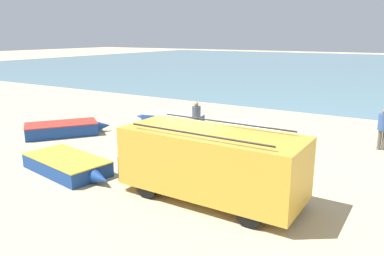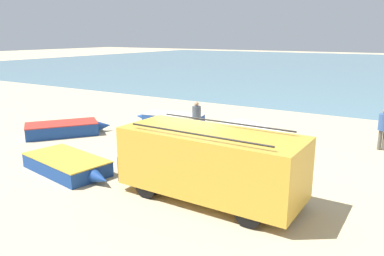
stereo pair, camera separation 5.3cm
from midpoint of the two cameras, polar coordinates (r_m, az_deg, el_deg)
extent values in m
plane|color=tan|center=(13.37, 0.47, -6.32)|extent=(200.00, 200.00, 0.00)
cube|color=slate|center=(63.26, 25.71, 8.44)|extent=(120.00, 80.00, 0.01)
cube|color=gold|center=(10.70, 2.85, -5.09)|extent=(5.26, 2.20, 1.73)
cube|color=black|center=(12.31, -8.06, -4.97)|extent=(0.14, 1.93, 0.78)
cube|color=#1E232D|center=(11.98, -7.93, -0.58)|extent=(0.09, 1.85, 0.55)
cylinder|color=black|center=(11.13, -6.95, -8.77)|extent=(0.71, 0.23, 0.71)
cylinder|color=black|center=(12.50, -1.60, -6.06)|extent=(0.71, 0.23, 0.71)
cylinder|color=black|center=(9.58, 8.65, -12.76)|extent=(0.71, 0.23, 0.71)
cylinder|color=black|center=(11.15, 12.54, -8.98)|extent=(0.71, 0.23, 0.71)
cylinder|color=black|center=(9.73, 0.54, -0.95)|extent=(4.29, 0.13, 0.05)
cylinder|color=black|center=(11.12, 5.00, 0.90)|extent=(4.29, 0.13, 0.05)
cube|color=#234CA3|center=(20.10, -2.98, 1.36)|extent=(3.33, 1.78, 0.50)
cone|color=#234CA3|center=(20.96, -7.79, 1.77)|extent=(0.77, 0.59, 0.48)
cube|color=silver|center=(20.06, -2.99, 1.88)|extent=(0.40, 1.17, 0.05)
cube|color=silver|center=(20.05, -2.99, 2.12)|extent=(3.36, 1.80, 0.04)
cube|color=#ADA89E|center=(17.15, 8.99, -0.95)|extent=(3.72, 2.94, 0.54)
cone|color=#ADA89E|center=(15.62, 13.79, -2.66)|extent=(0.91, 0.82, 0.51)
cube|color=silver|center=(17.09, 9.01, -0.28)|extent=(0.82, 1.27, 0.05)
cube|color=silver|center=(17.07, 9.02, 0.00)|extent=(3.76, 2.97, 0.04)
cube|color=navy|center=(13.81, -18.66, -5.35)|extent=(3.43, 2.11, 0.49)
cone|color=navy|center=(12.24, -13.92, -7.50)|extent=(0.77, 0.57, 0.46)
cube|color=gold|center=(13.75, -18.72, -4.65)|extent=(0.44, 1.48, 0.05)
cube|color=gold|center=(13.73, -18.74, -4.31)|extent=(3.46, 2.13, 0.04)
cube|color=navy|center=(18.82, -19.32, -0.21)|extent=(3.13, 3.48, 0.56)
cone|color=navy|center=(19.00, -13.45, 0.33)|extent=(0.85, 0.88, 0.53)
cube|color=#B22D23|center=(18.77, -19.37, 0.43)|extent=(1.25, 0.99, 0.05)
cube|color=#B22D23|center=(18.75, -19.39, 0.68)|extent=(3.16, 3.52, 0.04)
cylinder|color=#5B564C|center=(17.34, 26.58, -1.61)|extent=(0.16, 0.16, 0.84)
cylinder|color=#5B564C|center=(17.37, 27.15, -1.64)|extent=(0.16, 0.16, 0.84)
cylinder|color=#335189|center=(17.18, 27.14, 0.80)|extent=(0.46, 0.46, 0.67)
cylinder|color=#38383D|center=(17.94, 0.51, 0.27)|extent=(0.14, 0.14, 0.77)
cylinder|color=#38383D|center=(17.79, 0.64, 0.15)|extent=(0.14, 0.14, 0.77)
cylinder|color=#424C5B|center=(17.71, 0.58, 2.38)|extent=(0.42, 0.42, 0.61)
sphere|color=tan|center=(17.64, 0.58, 3.68)|extent=(0.21, 0.21, 0.21)
camera|label=1|loc=(0.03, -90.10, -0.02)|focal=35.00mm
camera|label=2|loc=(0.03, 89.90, 0.02)|focal=35.00mm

